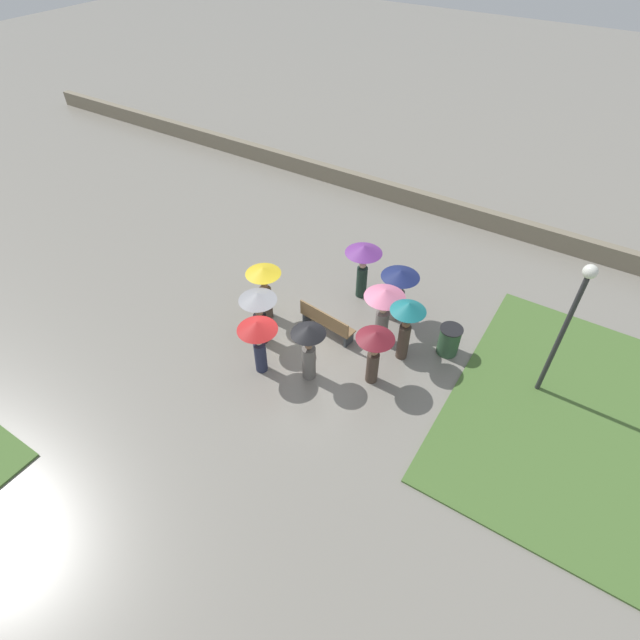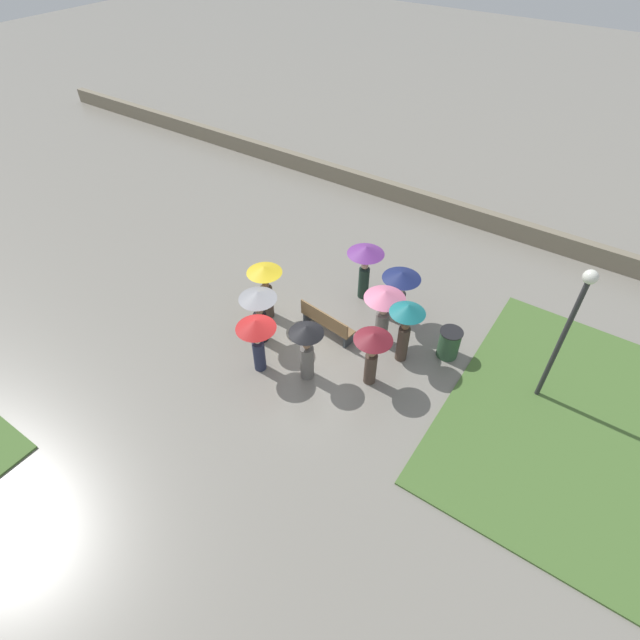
{
  "view_description": "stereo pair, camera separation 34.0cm",
  "coord_description": "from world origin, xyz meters",
  "px_view_note": "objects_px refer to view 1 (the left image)",
  "views": [
    {
      "loc": [
        -5.69,
        8.14,
        10.32
      ],
      "look_at": [
        -0.04,
        -0.74,
        0.63
      ],
      "focal_mm": 28.0,
      "sensor_mm": 36.0,
      "label": 1
    },
    {
      "loc": [
        -5.97,
        7.95,
        10.32
      ],
      "look_at": [
        -0.04,
        -0.74,
        0.63
      ],
      "focal_mm": 28.0,
      "sensor_mm": 36.0,
      "label": 2
    }
  ],
  "objects_px": {
    "crowd_person_pink": "(384,305)",
    "crowd_person_black": "(309,344)",
    "lamp_post": "(570,316)",
    "crowd_person_grey": "(259,308)",
    "crowd_person_yellow": "(264,284)",
    "crowd_person_navy": "(399,286)",
    "crowd_person_maroon": "(375,346)",
    "trash_bin": "(449,340)",
    "crowd_person_purple": "(363,259)",
    "crowd_person_red": "(258,334)",
    "park_bench": "(326,322)",
    "crowd_person_teal": "(407,319)"
  },
  "relations": [
    {
      "from": "crowd_person_pink",
      "to": "crowd_person_black",
      "type": "distance_m",
      "value": 2.49
    },
    {
      "from": "crowd_person_maroon",
      "to": "crowd_person_grey",
      "type": "relative_size",
      "value": 1.0
    },
    {
      "from": "crowd_person_yellow",
      "to": "crowd_person_navy",
      "type": "bearing_deg",
      "value": -71.77
    },
    {
      "from": "crowd_person_pink",
      "to": "crowd_person_purple",
      "type": "bearing_deg",
      "value": -158.9
    },
    {
      "from": "crowd_person_grey",
      "to": "crowd_person_yellow",
      "type": "height_order",
      "value": "crowd_person_yellow"
    },
    {
      "from": "crowd_person_navy",
      "to": "crowd_person_yellow",
      "type": "bearing_deg",
      "value": -42.85
    },
    {
      "from": "crowd_person_black",
      "to": "trash_bin",
      "type": "bearing_deg",
      "value": -28.19
    },
    {
      "from": "crowd_person_teal",
      "to": "crowd_person_pink",
      "type": "height_order",
      "value": "crowd_person_teal"
    },
    {
      "from": "crowd_person_maroon",
      "to": "park_bench",
      "type": "bearing_deg",
      "value": 21.99
    },
    {
      "from": "crowd_person_yellow",
      "to": "crowd_person_black",
      "type": "bearing_deg",
      "value": -132.09
    },
    {
      "from": "crowd_person_red",
      "to": "crowd_person_navy",
      "type": "relative_size",
      "value": 0.99
    },
    {
      "from": "crowd_person_black",
      "to": "crowd_person_yellow",
      "type": "bearing_deg",
      "value": 77.75
    },
    {
      "from": "crowd_person_purple",
      "to": "crowd_person_maroon",
      "type": "xyz_separation_m",
      "value": [
        -1.98,
        2.98,
        -0.15
      ]
    },
    {
      "from": "lamp_post",
      "to": "crowd_person_yellow",
      "type": "relative_size",
      "value": 2.2
    },
    {
      "from": "crowd_person_grey",
      "to": "crowd_person_navy",
      "type": "height_order",
      "value": "crowd_person_navy"
    },
    {
      "from": "crowd_person_grey",
      "to": "crowd_person_navy",
      "type": "bearing_deg",
      "value": -67.62
    },
    {
      "from": "crowd_person_red",
      "to": "crowd_person_pink",
      "type": "xyz_separation_m",
      "value": [
        -2.21,
        -2.79,
        -0.0
      ]
    },
    {
      "from": "crowd_person_maroon",
      "to": "crowd_person_yellow",
      "type": "distance_m",
      "value": 3.94
    },
    {
      "from": "crowd_person_yellow",
      "to": "lamp_post",
      "type": "bearing_deg",
      "value": -92.38
    },
    {
      "from": "crowd_person_red",
      "to": "crowd_person_black",
      "type": "relative_size",
      "value": 0.97
    },
    {
      "from": "park_bench",
      "to": "crowd_person_teal",
      "type": "xyz_separation_m",
      "value": [
        -2.28,
        -0.36,
        0.94
      ]
    },
    {
      "from": "crowd_person_purple",
      "to": "crowd_person_grey",
      "type": "bearing_deg",
      "value": 74.84
    },
    {
      "from": "lamp_post",
      "to": "crowd_person_red",
      "type": "height_order",
      "value": "lamp_post"
    },
    {
      "from": "crowd_person_red",
      "to": "crowd_person_pink",
      "type": "relative_size",
      "value": 0.95
    },
    {
      "from": "crowd_person_maroon",
      "to": "crowd_person_yellow",
      "type": "bearing_deg",
      "value": 37.79
    },
    {
      "from": "lamp_post",
      "to": "crowd_person_red",
      "type": "relative_size",
      "value": 2.29
    },
    {
      "from": "trash_bin",
      "to": "crowd_person_pink",
      "type": "bearing_deg",
      "value": 17.38
    },
    {
      "from": "crowd_person_purple",
      "to": "crowd_person_yellow",
      "type": "xyz_separation_m",
      "value": [
        1.93,
        2.44,
        -0.18
      ]
    },
    {
      "from": "crowd_person_maroon",
      "to": "crowd_person_teal",
      "type": "distance_m",
      "value": 1.27
    },
    {
      "from": "park_bench",
      "to": "lamp_post",
      "type": "distance_m",
      "value": 6.35
    },
    {
      "from": "crowd_person_purple",
      "to": "crowd_person_black",
      "type": "relative_size",
      "value": 1.03
    },
    {
      "from": "crowd_person_navy",
      "to": "crowd_person_purple",
      "type": "bearing_deg",
      "value": -89.65
    },
    {
      "from": "lamp_post",
      "to": "crowd_person_grey",
      "type": "bearing_deg",
      "value": 18.66
    },
    {
      "from": "crowd_person_navy",
      "to": "crowd_person_black",
      "type": "distance_m",
      "value": 3.51
    },
    {
      "from": "lamp_post",
      "to": "crowd_person_maroon",
      "type": "bearing_deg",
      "value": 28.08
    },
    {
      "from": "crowd_person_red",
      "to": "crowd_person_teal",
      "type": "height_order",
      "value": "crowd_person_teal"
    },
    {
      "from": "lamp_post",
      "to": "crowd_person_black",
      "type": "bearing_deg",
      "value": 27.95
    },
    {
      "from": "trash_bin",
      "to": "crowd_person_navy",
      "type": "distance_m",
      "value": 2.12
    },
    {
      "from": "crowd_person_red",
      "to": "crowd_person_teal",
      "type": "bearing_deg",
      "value": -32.95
    },
    {
      "from": "lamp_post",
      "to": "crowd_person_black",
      "type": "xyz_separation_m",
      "value": [
        5.36,
        2.84,
        -1.42
      ]
    },
    {
      "from": "crowd_person_maroon",
      "to": "crowd_person_grey",
      "type": "xyz_separation_m",
      "value": [
        3.4,
        0.39,
        -0.02
      ]
    },
    {
      "from": "crowd_person_red",
      "to": "crowd_person_yellow",
      "type": "bearing_deg",
      "value": 50.42
    },
    {
      "from": "lamp_post",
      "to": "crowd_person_yellow",
      "type": "distance_m",
      "value": 8.04
    },
    {
      "from": "lamp_post",
      "to": "crowd_person_teal",
      "type": "height_order",
      "value": "lamp_post"
    },
    {
      "from": "lamp_post",
      "to": "trash_bin",
      "type": "distance_m",
      "value": 3.35
    },
    {
      "from": "park_bench",
      "to": "crowd_person_black",
      "type": "bearing_deg",
      "value": 113.74
    },
    {
      "from": "crowd_person_navy",
      "to": "crowd_person_black",
      "type": "bearing_deg",
      "value": 0.17
    },
    {
      "from": "park_bench",
      "to": "trash_bin",
      "type": "relative_size",
      "value": 1.99
    },
    {
      "from": "trash_bin",
      "to": "crowd_person_maroon",
      "type": "distance_m",
      "value": 2.6
    },
    {
      "from": "park_bench",
      "to": "crowd_person_pink",
      "type": "height_order",
      "value": "crowd_person_pink"
    }
  ]
}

